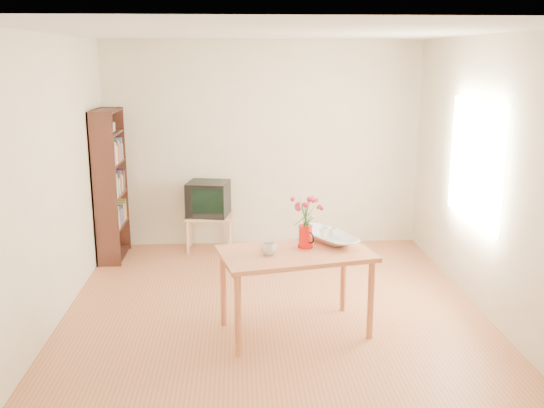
{
  "coord_description": "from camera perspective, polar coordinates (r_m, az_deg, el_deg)",
  "views": [
    {
      "loc": [
        -0.33,
        -5.41,
        2.4
      ],
      "look_at": [
        0.0,
        0.3,
        1.0
      ],
      "focal_mm": 40.0,
      "sensor_mm": 36.0,
      "label": 1
    }
  ],
  "objects": [
    {
      "name": "teacup_a",
      "position": [
        5.53,
        4.94,
        -1.7
      ],
      "size": [
        0.08,
        0.08,
        0.07
      ],
      "primitive_type": "imported",
      "rotation": [
        0.0,
        0.0,
        0.09
      ],
      "color": "white",
      "rests_on": "bowl"
    },
    {
      "name": "bowl",
      "position": [
        5.53,
        5.36,
        -1.28
      ],
      "size": [
        0.63,
        0.63,
        0.44
      ],
      "primitive_type": "imported",
      "rotation": [
        0.0,
        0.0,
        0.47
      ],
      "color": "white",
      "rests_on": "table"
    },
    {
      "name": "tv_stand",
      "position": [
        7.65,
        -5.96,
        -1.57
      ],
      "size": [
        0.6,
        0.45,
        0.46
      ],
      "color": "tan",
      "rests_on": "ground"
    },
    {
      "name": "television",
      "position": [
        7.6,
        -6.01,
        0.57
      ],
      "size": [
        0.56,
        0.53,
        0.42
      ],
      "rotation": [
        0.0,
        0.0,
        -0.19
      ],
      "color": "black",
      "rests_on": "tv_stand"
    },
    {
      "name": "table",
      "position": [
        5.3,
        2.22,
        -5.43
      ],
      "size": [
        1.42,
        1.0,
        0.75
      ],
      "rotation": [
        0.0,
        0.0,
        0.22
      ],
      "color": "#B4623D",
      "rests_on": "ground"
    },
    {
      "name": "room",
      "position": [
        5.53,
        0.48,
        2.31
      ],
      "size": [
        4.5,
        4.5,
        4.5
      ],
      "color": "#9F5A38",
      "rests_on": "ground"
    },
    {
      "name": "mug",
      "position": [
        5.17,
        -0.3,
        -4.24
      ],
      "size": [
        0.17,
        0.17,
        0.1
      ],
      "primitive_type": "imported",
      "rotation": [
        0.0,
        0.0,
        3.59
      ],
      "color": "white",
      "rests_on": "table"
    },
    {
      "name": "teacup_b",
      "position": [
        5.56,
        5.78,
        -1.64
      ],
      "size": [
        0.1,
        0.1,
        0.07
      ],
      "primitive_type": "imported",
      "rotation": [
        0.0,
        0.0,
        1.95
      ],
      "color": "white",
      "rests_on": "bowl"
    },
    {
      "name": "bookshelf",
      "position": [
        7.48,
        -14.93,
        1.25
      ],
      "size": [
        0.28,
        0.7,
        1.8
      ],
      "color": "black",
      "rests_on": "ground"
    },
    {
      "name": "pitcher",
      "position": [
        5.36,
        3.18,
        -3.14
      ],
      "size": [
        0.14,
        0.2,
        0.21
      ],
      "rotation": [
        0.0,
        0.0,
        0.53
      ],
      "color": "red",
      "rests_on": "table"
    },
    {
      "name": "flowers",
      "position": [
        5.29,
        3.21,
        -0.41
      ],
      "size": [
        0.23,
        0.23,
        0.33
      ],
      "primitive_type": null,
      "color": "#CE3052",
      "rests_on": "pitcher"
    }
  ]
}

